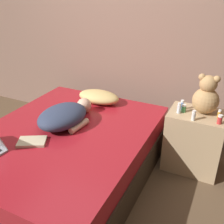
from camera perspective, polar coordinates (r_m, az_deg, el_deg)
name	(u,v)px	position (r m, az deg, el deg)	size (l,w,h in m)	color
ground_plane	(68,175)	(2.82, -9.47, -13.31)	(12.00, 12.00, 0.00)	brown
wall_back	(120,27)	(3.29, 1.68, 17.99)	(8.00, 0.06, 2.60)	#846656
bed	(66,154)	(2.66, -9.89, -9.04)	(1.53, 1.93, 0.52)	#2D2319
nightstand	(194,141)	(2.84, 17.34, -6.02)	(0.55, 0.41, 0.64)	tan
pillow	(99,97)	(3.04, -2.91, 3.31)	(0.50, 0.29, 0.14)	tan
person_lying	(65,115)	(2.60, -10.25, -0.74)	(0.45, 0.71, 0.20)	#2D3851
teddy_bear	(206,97)	(2.66, 19.82, 3.16)	(0.25, 0.25, 0.39)	tan
bottle_green	(184,108)	(2.66, 15.34, 0.77)	(0.04, 0.04, 0.08)	#3D8E4C
bottle_blue	(182,105)	(2.70, 15.00, 1.49)	(0.03, 0.03, 0.10)	#3866B2
bottle_amber	(219,114)	(2.65, 22.32, -0.40)	(0.03, 0.03, 0.08)	gold
bottle_clear	(179,108)	(2.62, 14.39, 0.81)	(0.04, 0.04, 0.11)	silver
bottle_white	(194,116)	(2.52, 17.34, -0.73)	(0.04, 0.04, 0.10)	white
bottle_red	(220,119)	(2.54, 22.41, -1.51)	(0.04, 0.04, 0.09)	#B72D2D
book	(32,142)	(2.41, -17.03, -6.19)	(0.29, 0.26, 0.02)	#C6B793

